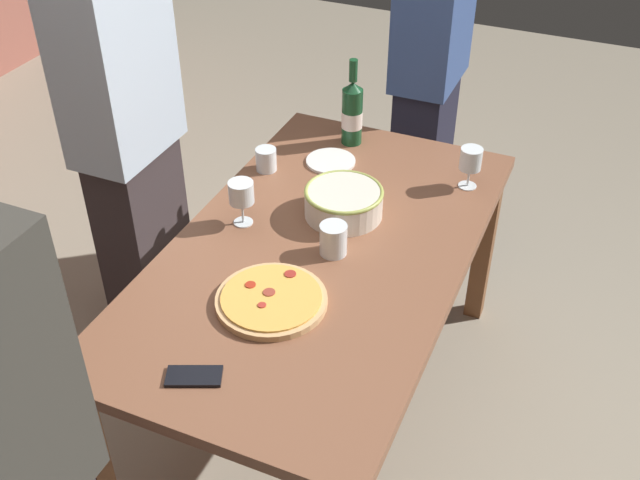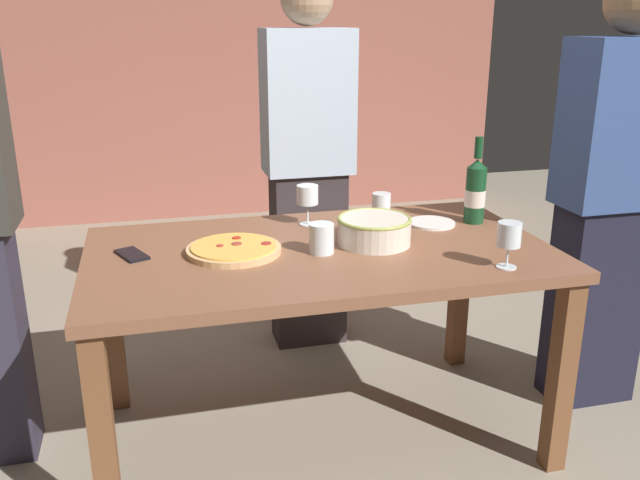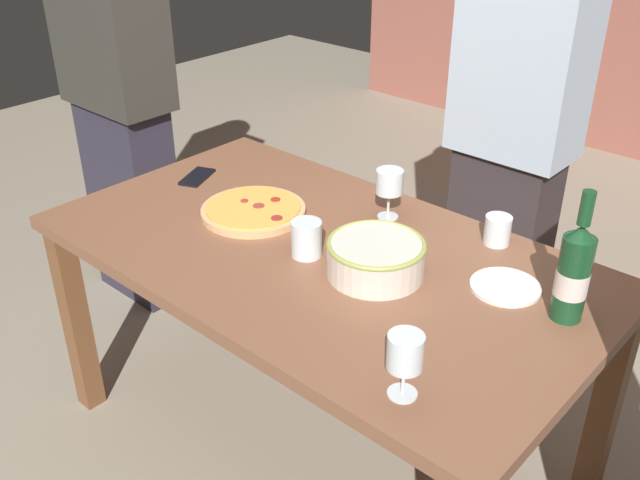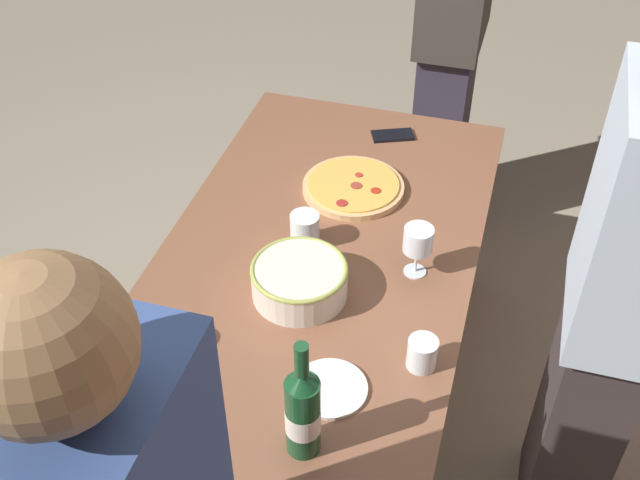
{
  "view_description": "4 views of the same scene",
  "coord_description": "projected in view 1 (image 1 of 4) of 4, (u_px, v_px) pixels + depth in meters",
  "views": [
    {
      "loc": [
        -1.76,
        -0.76,
        2.22
      ],
      "look_at": [
        0.0,
        0.0,
        0.78
      ],
      "focal_mm": 43.04,
      "sensor_mm": 36.0,
      "label": 1
    },
    {
      "loc": [
        -0.55,
        -2.14,
        1.51
      ],
      "look_at": [
        0.0,
        0.0,
        0.78
      ],
      "focal_mm": 37.62,
      "sensor_mm": 36.0,
      "label": 2
    },
    {
      "loc": [
        1.17,
        -1.31,
        1.77
      ],
      "look_at": [
        0.0,
        0.0,
        0.78
      ],
      "focal_mm": 40.24,
      "sensor_mm": 36.0,
      "label": 3
    },
    {
      "loc": [
        1.64,
        0.48,
        2.25
      ],
      "look_at": [
        0.0,
        0.0,
        0.78
      ],
      "focal_mm": 43.84,
      "sensor_mm": 36.0,
      "label": 4
    }
  ],
  "objects": [
    {
      "name": "dining_table",
      "position": [
        320.0,
        270.0,
        2.47
      ],
      "size": [
        1.6,
        0.9,
        0.75
      ],
      "color": "brown",
      "rests_on": "ground"
    },
    {
      "name": "wine_glass_by_bottle",
      "position": [
        241.0,
        194.0,
        2.46
      ],
      "size": [
        0.08,
        0.08,
        0.16
      ],
      "color": "white",
      "rests_on": "dining_table"
    },
    {
      "name": "person_guest_right",
      "position": [
        128.0,
        142.0,
        2.7
      ],
      "size": [
        0.4,
        0.24,
        1.71
      ],
      "rotation": [
        0.0,
        0.0,
        -1.75
      ],
      "color": "#33292B",
      "rests_on": "ground"
    },
    {
      "name": "side_plate",
      "position": [
        331.0,
        161.0,
        2.83
      ],
      "size": [
        0.18,
        0.18,
        0.01
      ],
      "primitive_type": "cylinder",
      "color": "white",
      "rests_on": "dining_table"
    },
    {
      "name": "pizza",
      "position": [
        271.0,
        300.0,
        2.2
      ],
      "size": [
        0.32,
        0.32,
        0.03
      ],
      "color": "tan",
      "rests_on": "dining_table"
    },
    {
      "name": "cell_phone",
      "position": [
        194.0,
        376.0,
        1.97
      ],
      "size": [
        0.12,
        0.16,
        0.01
      ],
      "primitive_type": "cube",
      "rotation": [
        0.0,
        0.0,
        3.55
      ],
      "color": "black",
      "rests_on": "dining_table"
    },
    {
      "name": "ground_plane",
      "position": [
        320.0,
        407.0,
        2.86
      ],
      "size": [
        8.0,
        8.0,
        0.0
      ],
      "primitive_type": "plane",
      "color": "gray"
    },
    {
      "name": "wine_bottle",
      "position": [
        352.0,
        112.0,
        2.87
      ],
      "size": [
        0.08,
        0.08,
        0.34
      ],
      "color": "#164524",
      "rests_on": "dining_table"
    },
    {
      "name": "serving_bowl",
      "position": [
        345.0,
        202.0,
        2.53
      ],
      "size": [
        0.26,
        0.26,
        0.1
      ],
      "color": "silver",
      "rests_on": "dining_table"
    },
    {
      "name": "cup_ceramic",
      "position": [
        266.0,
        159.0,
        2.76
      ],
      "size": [
        0.08,
        0.08,
        0.08
      ],
      "primitive_type": "cylinder",
      "color": "white",
      "rests_on": "dining_table"
    },
    {
      "name": "person_host",
      "position": [
        429.0,
        74.0,
        3.19
      ],
      "size": [
        0.4,
        0.24,
        1.68
      ],
      "rotation": [
        0.0,
        0.0,
        3.14
      ],
      "color": "black",
      "rests_on": "ground"
    },
    {
      "name": "cup_amber",
      "position": [
        333.0,
        239.0,
        2.36
      ],
      "size": [
        0.09,
        0.09,
        0.1
      ],
      "primitive_type": "cylinder",
      "color": "white",
      "rests_on": "dining_table"
    },
    {
      "name": "wine_glass_near_pizza",
      "position": [
        471.0,
        161.0,
        2.64
      ],
      "size": [
        0.08,
        0.08,
        0.15
      ],
      "color": "white",
      "rests_on": "dining_table"
    }
  ]
}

